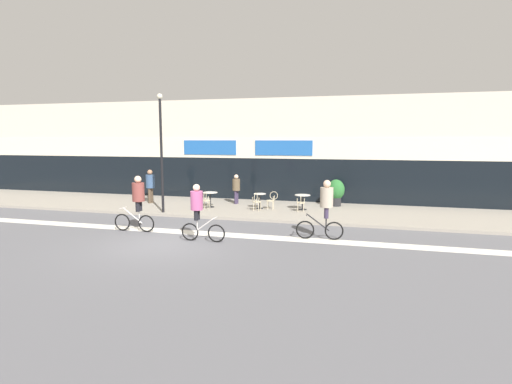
{
  "coord_description": "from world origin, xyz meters",
  "views": [
    {
      "loc": [
        6.62,
        -12.14,
        3.61
      ],
      "look_at": [
        1.89,
        5.28,
        1.21
      ],
      "focal_mm": 28.0,
      "sensor_mm": 36.0,
      "label": 1
    }
  ],
  "objects_px": {
    "cyclist_1": "(325,205)",
    "cafe_chair_1_near": "(256,200)",
    "cyclist_2": "(198,208)",
    "cyclist_0": "(137,199)",
    "pedestrian_far_end": "(236,186)",
    "planter_pot": "(336,191)",
    "pedestrian_near_end": "(150,183)",
    "bistro_table_2": "(303,199)",
    "cafe_chair_2_near": "(301,201)",
    "cafe_chair_0_near": "(206,199)",
    "bistro_table_0": "(210,196)",
    "cafe_chair_1_side": "(272,199)",
    "lamp_post": "(161,145)",
    "bistro_table_1": "(260,198)"
  },
  "relations": [
    {
      "from": "cyclist_1",
      "to": "cafe_chair_1_near",
      "type": "bearing_deg",
      "value": -54.79
    },
    {
      "from": "bistro_table_2",
      "to": "cafe_chair_1_side",
      "type": "height_order",
      "value": "cafe_chair_1_side"
    },
    {
      "from": "planter_pot",
      "to": "cyclist_1",
      "type": "bearing_deg",
      "value": -89.32
    },
    {
      "from": "cafe_chair_1_side",
      "to": "cafe_chair_2_near",
      "type": "relative_size",
      "value": 1.0
    },
    {
      "from": "pedestrian_far_end",
      "to": "lamp_post",
      "type": "bearing_deg",
      "value": 66.92
    },
    {
      "from": "cafe_chair_0_near",
      "to": "cafe_chair_1_side",
      "type": "height_order",
      "value": "same"
    },
    {
      "from": "pedestrian_far_end",
      "to": "cafe_chair_2_near",
      "type": "bearing_deg",
      "value": 172.66
    },
    {
      "from": "cyclist_2",
      "to": "pedestrian_far_end",
      "type": "relative_size",
      "value": 1.28
    },
    {
      "from": "cyclist_2",
      "to": "bistro_table_0",
      "type": "bearing_deg",
      "value": 106.39
    },
    {
      "from": "cafe_chair_1_near",
      "to": "cyclist_1",
      "type": "bearing_deg",
      "value": -132.57
    },
    {
      "from": "cafe_chair_0_near",
      "to": "cyclist_1",
      "type": "bearing_deg",
      "value": -127.48
    },
    {
      "from": "cafe_chair_1_side",
      "to": "cafe_chair_2_near",
      "type": "bearing_deg",
      "value": 162.67
    },
    {
      "from": "cyclist_0",
      "to": "cafe_chair_2_near",
      "type": "bearing_deg",
      "value": -137.96
    },
    {
      "from": "bistro_table_1",
      "to": "bistro_table_2",
      "type": "distance_m",
      "value": 2.14
    },
    {
      "from": "cafe_chair_2_near",
      "to": "lamp_post",
      "type": "relative_size",
      "value": 0.16
    },
    {
      "from": "cafe_chair_2_near",
      "to": "cyclist_1",
      "type": "relative_size",
      "value": 0.42
    },
    {
      "from": "planter_pot",
      "to": "cyclist_1",
      "type": "xyz_separation_m",
      "value": [
        0.08,
        -6.85,
        0.4
      ]
    },
    {
      "from": "lamp_post",
      "to": "cyclist_0",
      "type": "bearing_deg",
      "value": -77.38
    },
    {
      "from": "cafe_chair_1_near",
      "to": "pedestrian_near_end",
      "type": "height_order",
      "value": "pedestrian_near_end"
    },
    {
      "from": "bistro_table_1",
      "to": "cyclist_0",
      "type": "relative_size",
      "value": 0.35
    },
    {
      "from": "cafe_chair_2_near",
      "to": "pedestrian_near_end",
      "type": "xyz_separation_m",
      "value": [
        -8.4,
        0.55,
        0.57
      ]
    },
    {
      "from": "cafe_chair_2_near",
      "to": "cyclist_2",
      "type": "bearing_deg",
      "value": 147.93
    },
    {
      "from": "planter_pot",
      "to": "cyclist_2",
      "type": "relative_size",
      "value": 0.68
    },
    {
      "from": "cyclist_0",
      "to": "pedestrian_far_end",
      "type": "bearing_deg",
      "value": -106.41
    },
    {
      "from": "cafe_chair_0_near",
      "to": "cafe_chair_1_side",
      "type": "xyz_separation_m",
      "value": [
        3.2,
        0.89,
        0.0
      ]
    },
    {
      "from": "bistro_table_0",
      "to": "pedestrian_near_end",
      "type": "relative_size",
      "value": 0.42
    },
    {
      "from": "cafe_chair_1_side",
      "to": "planter_pot",
      "type": "xyz_separation_m",
      "value": [
        3.02,
        1.84,
        0.25
      ]
    },
    {
      "from": "lamp_post",
      "to": "pedestrian_near_end",
      "type": "xyz_separation_m",
      "value": [
        -2.03,
        2.39,
        -2.11
      ]
    },
    {
      "from": "cafe_chair_0_near",
      "to": "cafe_chair_1_near",
      "type": "distance_m",
      "value": 2.58
    },
    {
      "from": "cafe_chair_0_near",
      "to": "pedestrian_near_end",
      "type": "relative_size",
      "value": 0.49
    },
    {
      "from": "cafe_chair_1_side",
      "to": "bistro_table_2",
      "type": "bearing_deg",
      "value": -173.93
    },
    {
      "from": "bistro_table_0",
      "to": "cyclist_1",
      "type": "xyz_separation_m",
      "value": [
        6.31,
        -4.75,
        0.61
      ]
    },
    {
      "from": "bistro_table_0",
      "to": "planter_pot",
      "type": "bearing_deg",
      "value": 18.63
    },
    {
      "from": "lamp_post",
      "to": "pedestrian_near_end",
      "type": "height_order",
      "value": "lamp_post"
    },
    {
      "from": "cafe_chair_2_near",
      "to": "pedestrian_near_end",
      "type": "relative_size",
      "value": 0.49
    },
    {
      "from": "cafe_chair_1_side",
      "to": "cafe_chair_2_near",
      "type": "distance_m",
      "value": 1.56
    },
    {
      "from": "lamp_post",
      "to": "cyclist_1",
      "type": "distance_m",
      "value": 8.67
    },
    {
      "from": "bistro_table_2",
      "to": "planter_pot",
      "type": "distance_m",
      "value": 2.2
    },
    {
      "from": "planter_pot",
      "to": "pedestrian_near_end",
      "type": "bearing_deg",
      "value": -170.51
    },
    {
      "from": "cyclist_2",
      "to": "cafe_chair_1_near",
      "type": "bearing_deg",
      "value": 82.71
    },
    {
      "from": "bistro_table_0",
      "to": "lamp_post",
      "type": "distance_m",
      "value": 3.67
    },
    {
      "from": "cafe_chair_0_near",
      "to": "pedestrian_near_end",
      "type": "height_order",
      "value": "pedestrian_near_end"
    },
    {
      "from": "pedestrian_near_end",
      "to": "pedestrian_far_end",
      "type": "height_order",
      "value": "pedestrian_near_end"
    },
    {
      "from": "cyclist_0",
      "to": "pedestrian_far_end",
      "type": "height_order",
      "value": "cyclist_0"
    },
    {
      "from": "bistro_table_1",
      "to": "pedestrian_near_end",
      "type": "relative_size",
      "value": 0.42
    },
    {
      "from": "bistro_table_2",
      "to": "cafe_chair_0_near",
      "type": "distance_m",
      "value": 4.84
    },
    {
      "from": "bistro_table_2",
      "to": "cafe_chair_1_near",
      "type": "height_order",
      "value": "cafe_chair_1_near"
    },
    {
      "from": "cafe_chair_0_near",
      "to": "cyclist_1",
      "type": "height_order",
      "value": "cyclist_1"
    },
    {
      "from": "cafe_chair_1_side",
      "to": "pedestrian_near_end",
      "type": "distance_m",
      "value": 6.91
    },
    {
      "from": "bistro_table_1",
      "to": "cyclist_2",
      "type": "relative_size",
      "value": 0.38
    }
  ]
}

